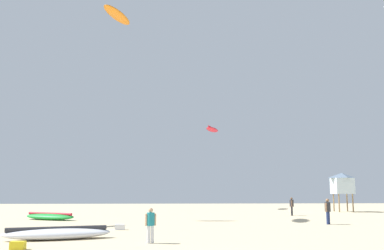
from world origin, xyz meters
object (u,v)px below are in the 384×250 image
(kite_grounded_near, at_px, (50,216))
(kite_aloft_0, at_px, (212,130))
(person_midground, at_px, (328,209))
(kite_aloft_3, at_px, (117,15))
(person_left, at_px, (292,205))
(cooler_box, at_px, (18,245))
(lifeguard_tower, at_px, (342,183))
(person_foreground, at_px, (151,222))
(kite_grounded_mid, at_px, (57,233))
(gear_bag, at_px, (120,227))

(kite_grounded_near, distance_m, kite_aloft_0, 26.34)
(person_midground, xyz_separation_m, kite_aloft_3, (-15.64, 6.71, 16.59))
(person_left, height_order, kite_grounded_near, person_left)
(person_midground, relative_size, cooler_box, 3.10)
(lifeguard_tower, relative_size, kite_aloft_3, 0.89)
(kite_aloft_3, bearing_deg, person_foreground, -76.56)
(kite_aloft_3, bearing_deg, kite_grounded_mid, -92.18)
(cooler_box, bearing_deg, person_midground, 34.48)
(kite_grounded_near, relative_size, kite_aloft_3, 1.03)
(lifeguard_tower, bearing_deg, cooler_box, -131.33)
(person_left, bearing_deg, cooler_box, 63.26)
(person_foreground, bearing_deg, kite_grounded_mid, 51.40)
(lifeguard_tower, bearing_deg, kite_aloft_3, -157.40)
(gear_bag, bearing_deg, kite_aloft_3, 100.38)
(person_foreground, xyz_separation_m, kite_grounded_mid, (-4.52, 1.66, -0.61))
(person_midground, bearing_deg, person_left, 132.89)
(person_midground, height_order, kite_aloft_0, kite_aloft_0)
(person_midground, height_order, kite_grounded_near, person_midground)
(kite_grounded_near, relative_size, kite_aloft_0, 1.11)
(person_midground, distance_m, gear_bag, 14.23)
(kite_grounded_near, bearing_deg, kite_aloft_0, 52.89)
(cooler_box, height_order, gear_bag, same)
(kite_aloft_3, bearing_deg, kite_aloft_0, 60.78)
(person_foreground, bearing_deg, lifeguard_tower, -54.96)
(lifeguard_tower, height_order, gear_bag, lifeguard_tower)
(person_foreground, xyz_separation_m, gear_bag, (-2.12, 6.51, -0.74))
(kite_grounded_mid, bearing_deg, kite_aloft_0, 72.03)
(person_left, bearing_deg, kite_grounded_near, 24.45)
(person_left, relative_size, lifeguard_tower, 0.40)
(person_left, relative_size, kite_aloft_0, 0.38)
(cooler_box, xyz_separation_m, gear_bag, (3.05, 8.27, 0.00))
(person_midground, relative_size, gear_bag, 3.10)
(person_foreground, height_order, kite_aloft_0, kite_aloft_0)
(cooler_box, relative_size, kite_aloft_0, 0.13)
(person_left, distance_m, lifeguard_tower, 10.21)
(kite_aloft_0, bearing_deg, kite_grounded_mid, -107.97)
(person_midground, height_order, cooler_box, person_midground)
(lifeguard_tower, xyz_separation_m, kite_aloft_3, (-23.45, -9.76, 14.55))
(gear_bag, bearing_deg, cooler_box, -110.24)
(kite_aloft_3, bearing_deg, kite_grounded_near, -163.09)
(kite_aloft_0, bearing_deg, kite_grounded_near, -127.11)
(cooler_box, xyz_separation_m, kite_aloft_3, (1.21, 18.28, 17.44))
(kite_grounded_near, distance_m, kite_grounded_mid, 14.06)
(lifeguard_tower, relative_size, gear_bag, 7.41)
(kite_aloft_0, bearing_deg, lifeguard_tower, -32.08)
(kite_grounded_mid, xyz_separation_m, cooler_box, (-0.65, -3.41, -0.13))
(cooler_box, bearing_deg, gear_bag, 69.76)
(person_left, distance_m, kite_grounded_near, 21.09)
(kite_grounded_near, bearing_deg, gear_bag, -53.06)
(cooler_box, bearing_deg, person_left, 51.36)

